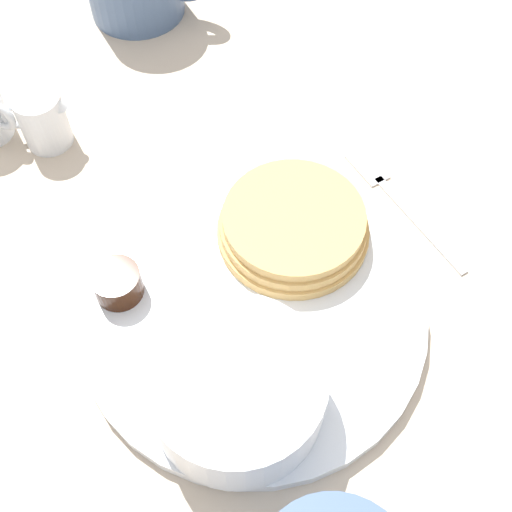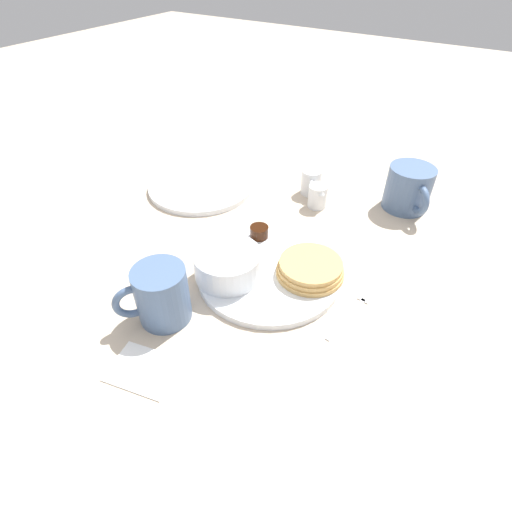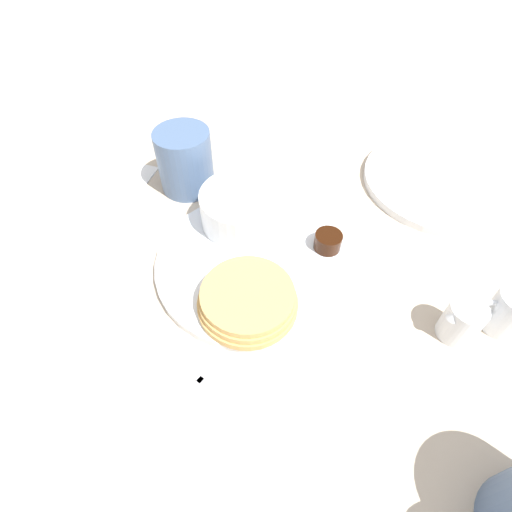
# 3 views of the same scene
# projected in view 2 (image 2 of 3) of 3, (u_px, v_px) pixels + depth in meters

# --- Properties ---
(ground_plane) EXTENTS (4.00, 4.00, 0.00)m
(ground_plane) POSITION_uv_depth(u_px,v_px,m) (269.00, 275.00, 0.71)
(ground_plane) COLOR #C6B299
(plate) EXTENTS (0.25, 0.25, 0.01)m
(plate) POSITION_uv_depth(u_px,v_px,m) (269.00, 272.00, 0.71)
(plate) COLOR white
(plate) RESTS_ON ground_plane
(pancake_stack) EXTENTS (0.12, 0.12, 0.03)m
(pancake_stack) POSITION_uv_depth(u_px,v_px,m) (310.00, 268.00, 0.69)
(pancake_stack) COLOR tan
(pancake_stack) RESTS_ON plate
(bowl) EXTENTS (0.11, 0.11, 0.05)m
(bowl) POSITION_uv_depth(u_px,v_px,m) (228.00, 263.00, 0.68)
(bowl) COLOR white
(bowl) RESTS_ON plate
(syrup_cup) EXTENTS (0.04, 0.04, 0.02)m
(syrup_cup) POSITION_uv_depth(u_px,v_px,m) (259.00, 232.00, 0.77)
(syrup_cup) COLOR black
(syrup_cup) RESTS_ON plate
(butter_ramekin) EXTENTS (0.05, 0.05, 0.05)m
(butter_ramekin) POSITION_uv_depth(u_px,v_px,m) (215.00, 263.00, 0.69)
(butter_ramekin) COLOR white
(butter_ramekin) RESTS_ON plate
(coffee_mug) EXTENTS (0.09, 0.10, 0.09)m
(coffee_mug) POSITION_uv_depth(u_px,v_px,m) (160.00, 295.00, 0.61)
(coffee_mug) COLOR slate
(coffee_mug) RESTS_ON ground_plane
(creamer_pitcher_near) EXTENTS (0.05, 0.05, 0.05)m
(creamer_pitcher_near) POSITION_uv_depth(u_px,v_px,m) (317.00, 196.00, 0.87)
(creamer_pitcher_near) COLOR white
(creamer_pitcher_near) RESTS_ON ground_plane
(creamer_pitcher_far) EXTENTS (0.05, 0.06, 0.06)m
(creamer_pitcher_far) POSITION_uv_depth(u_px,v_px,m) (311.00, 182.00, 0.91)
(creamer_pitcher_far) COLOR white
(creamer_pitcher_far) RESTS_ON ground_plane
(fork) EXTENTS (0.04, 0.15, 0.00)m
(fork) POSITION_uv_depth(u_px,v_px,m) (358.00, 306.00, 0.65)
(fork) COLOR silver
(fork) RESTS_ON ground_plane
(napkin) EXTENTS (0.11, 0.09, 0.00)m
(napkin) POSITION_uv_depth(u_px,v_px,m) (143.00, 369.00, 0.56)
(napkin) COLOR white
(napkin) RESTS_ON ground_plane
(second_mug) EXTENTS (0.11, 0.11, 0.09)m
(second_mug) POSITION_uv_depth(u_px,v_px,m) (409.00, 189.00, 0.85)
(second_mug) COLOR slate
(second_mug) RESTS_ON ground_plane
(far_plate) EXTENTS (0.25, 0.25, 0.01)m
(far_plate) POSITION_uv_depth(u_px,v_px,m) (201.00, 186.00, 0.94)
(far_plate) COLOR white
(far_plate) RESTS_ON ground_plane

